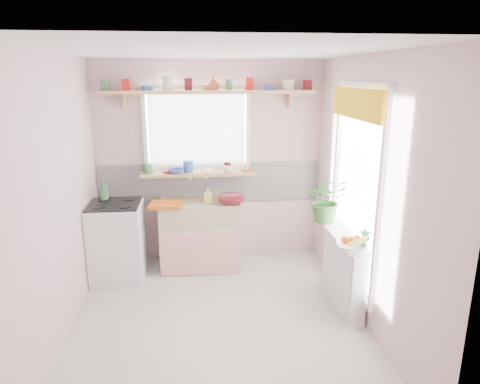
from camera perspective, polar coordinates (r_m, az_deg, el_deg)
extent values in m
plane|color=beige|center=(4.34, -2.94, -16.83)|extent=(3.20, 3.20, 0.00)
plane|color=white|center=(3.68, -3.50, 18.24)|extent=(3.20, 3.20, 0.00)
plane|color=beige|center=(5.38, -4.03, 3.92)|extent=(2.80, 0.00, 2.80)
plane|color=beige|center=(2.34, -1.23, -11.66)|extent=(2.80, 0.00, 2.80)
plane|color=beige|center=(4.02, -23.55, -1.29)|extent=(0.00, 3.20, 3.20)
plane|color=beige|center=(4.13, 16.57, -0.20)|extent=(0.00, 3.20, 3.20)
cube|color=white|center=(5.42, -3.98, 1.30)|extent=(2.74, 0.03, 0.50)
cube|color=#C7818A|center=(5.47, -3.94, -0.74)|extent=(2.74, 0.02, 0.12)
cube|color=white|center=(5.31, -5.75, 8.10)|extent=(1.20, 0.01, 1.00)
cube|color=white|center=(5.25, -5.74, 8.01)|extent=(1.15, 0.02, 0.95)
cube|color=white|center=(4.31, 15.52, 0.51)|extent=(0.01, 1.10, 1.90)
cube|color=yellow|center=(4.15, 15.21, 11.34)|extent=(0.03, 1.20, 0.28)
cube|color=white|center=(5.38, -5.34, -7.00)|extent=(0.85, 0.55, 0.55)
cube|color=#DF4841|center=(5.12, -5.30, -8.19)|extent=(0.95, 0.02, 0.53)
cube|color=#C3B08E|center=(5.23, -5.45, -2.69)|extent=(0.95, 0.55, 0.30)
cylinder|color=silver|center=(5.36, -5.59, 2.20)|extent=(0.03, 0.22, 0.03)
cube|color=white|center=(5.16, -16.01, -6.43)|extent=(0.58, 0.58, 0.90)
cube|color=black|center=(5.02, -16.39, -1.59)|extent=(0.56, 0.56, 0.02)
cylinder|color=black|center=(4.91, -18.29, -1.93)|extent=(0.14, 0.14, 0.01)
cylinder|color=black|center=(4.86, -15.07, -1.86)|extent=(0.14, 0.14, 0.01)
cylinder|color=black|center=(5.17, -17.66, -1.02)|extent=(0.14, 0.14, 0.01)
cylinder|color=black|center=(5.12, -14.60, -0.94)|extent=(0.14, 0.14, 0.01)
cube|color=white|center=(4.57, 13.61, -10.18)|extent=(0.15, 0.90, 0.75)
cube|color=white|center=(4.41, 13.55, -5.69)|extent=(0.22, 0.95, 0.03)
cube|color=tan|center=(5.29, -5.59, 2.45)|extent=(1.40, 0.22, 0.04)
cube|color=tan|center=(5.15, -4.17, 13.16)|extent=(2.52, 0.24, 0.04)
cylinder|color=#3F7F4C|center=(5.25, -17.54, 13.42)|extent=(0.11, 0.11, 0.12)
cylinder|color=red|center=(5.21, -14.93, 13.60)|extent=(0.11, 0.11, 0.12)
cylinder|color=#3359A5|center=(5.18, -12.26, 13.43)|extent=(0.11, 0.11, 0.06)
cylinder|color=silver|center=(5.16, -9.59, 13.88)|extent=(0.11, 0.11, 0.12)
cylinder|color=#590F14|center=(5.15, -6.89, 13.98)|extent=(0.11, 0.11, 0.12)
cylinder|color=#A55133|center=(5.15, -4.18, 13.71)|extent=(0.11, 0.11, 0.06)
cylinder|color=#3F7F4C|center=(5.16, -1.49, 14.09)|extent=(0.11, 0.11, 0.12)
cylinder|color=red|center=(5.19, 1.20, 14.09)|extent=(0.11, 0.11, 0.12)
cylinder|color=#3359A5|center=(5.22, 3.84, 13.74)|extent=(0.11, 0.11, 0.06)
cylinder|color=silver|center=(5.27, 6.46, 14.02)|extent=(0.11, 0.11, 0.12)
cylinder|color=#590F14|center=(5.32, 9.02, 13.94)|extent=(0.11, 0.11, 0.12)
cylinder|color=#3F7F4C|center=(5.30, -12.33, 3.10)|extent=(0.11, 0.11, 0.12)
cylinder|color=red|center=(5.28, -9.66, 3.18)|extent=(0.11, 0.11, 0.12)
cylinder|color=#3359A5|center=(5.28, -6.95, 2.94)|extent=(0.11, 0.11, 0.06)
cylinder|color=silver|center=(5.27, -4.27, 3.34)|extent=(0.11, 0.11, 0.12)
cylinder|color=#590F14|center=(5.28, -1.57, 3.40)|extent=(0.11, 0.11, 0.12)
cylinder|color=#A55133|center=(5.31, 1.10, 3.14)|extent=(0.11, 0.11, 0.06)
cube|color=#CE5812|center=(5.00, -9.77, -1.66)|extent=(0.41, 0.33, 0.04)
ellipsoid|color=#510D15|center=(4.99, -1.18, -0.84)|extent=(0.40, 0.40, 0.15)
imported|color=#356E2C|center=(4.67, 11.46, -1.02)|extent=(0.46, 0.40, 0.49)
imported|color=silver|center=(4.03, 14.65, -7.09)|extent=(0.35, 0.35, 0.07)
imported|color=#275A24|center=(4.05, 16.31, -6.10)|extent=(0.11, 0.07, 0.20)
imported|color=#CDCF5C|center=(5.02, -4.30, -0.54)|extent=(0.10, 0.10, 0.19)
imported|color=white|center=(5.23, -1.66, 3.15)|extent=(0.13, 0.13, 0.10)
imported|color=#3252A5|center=(5.22, -8.56, 2.75)|extent=(0.23, 0.23, 0.06)
imported|color=#B14B36|center=(5.21, -3.56, 14.28)|extent=(0.16, 0.16, 0.16)
imported|color=#397244|center=(5.15, -17.72, 0.34)|extent=(0.11, 0.11, 0.26)
sphere|color=#D65612|center=(4.01, 14.70, -6.33)|extent=(0.08, 0.08, 0.08)
sphere|color=#D65612|center=(4.05, 15.35, -6.12)|extent=(0.08, 0.08, 0.08)
sphere|color=#D65612|center=(4.01, 13.93, -6.27)|extent=(0.08, 0.08, 0.08)
cylinder|color=yellow|center=(3.97, 15.23, -6.43)|extent=(0.18, 0.04, 0.10)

